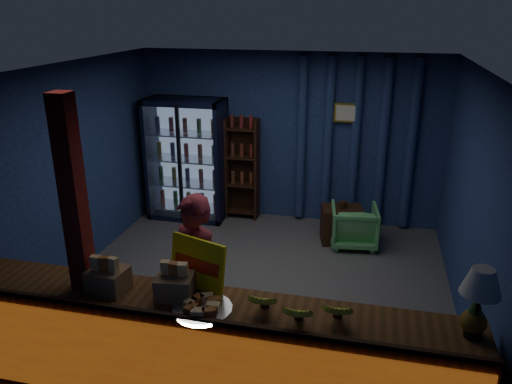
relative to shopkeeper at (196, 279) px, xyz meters
The scene contains 18 objects.
ground 1.62m from the shopkeeper, 79.57° to the left, with size 4.60×4.60×0.00m, color #515154.
room_walls 1.58m from the shopkeeper, 79.57° to the left, with size 4.60×4.60×4.60m.
counter 0.69m from the shopkeeper, 64.98° to the right, with size 4.40×0.57×0.99m.
support_post 1.07m from the shopkeeper, 146.37° to the right, with size 0.16×0.16×2.60m, color maroon.
beverage_cooler 3.54m from the shopkeeper, 111.55° to the left, with size 1.20×0.62×1.90m.
bottle_shelf 3.46m from the shopkeeper, 97.45° to the left, with size 0.50×0.28×1.60m.
curtain_folds 3.76m from the shopkeeper, 70.36° to the left, with size 1.74×0.14×2.50m.
framed_picture 3.75m from the shopkeeper, 72.36° to the left, with size 0.36×0.04×0.28m.
shopkeeper is the anchor object (origin of this frame).
green_chair 3.11m from the shopkeeper, 64.14° to the left, with size 0.63×0.65×0.59m, color #61C26B.
side_table 3.12m from the shopkeeper, 67.71° to the left, with size 0.64×0.52×0.62m.
yellow_sign 0.49m from the shopkeeper, 65.50° to the right, with size 0.55×0.28×0.43m.
snack_box_left 0.56m from the shopkeeper, 88.52° to the right, with size 0.33×0.28×0.31m.
snack_box_centre 0.82m from the shopkeeper, 136.31° to the right, with size 0.33×0.28×0.33m.
pastry_tray 0.72m from the shopkeeper, 65.35° to the right, with size 0.47×0.47×0.08m.
banana_bunches 1.21m from the shopkeeper, 28.11° to the right, with size 0.83×0.31×0.18m.
table_lamp 2.43m from the shopkeeper, 12.59° to the right, with size 0.28×0.28×0.56m.
pineapple 2.37m from the shopkeeper, 11.74° to the right, with size 0.19×0.19×0.32m.
Camera 1 is at (1.22, -5.17, 3.18)m, focal length 35.00 mm.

